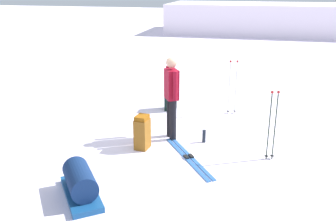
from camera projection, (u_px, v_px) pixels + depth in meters
ground_plane at (168, 143)px, 7.53m from camera, size 80.00×80.00×0.00m
distant_snow_ridge at (287, 19)px, 23.17m from camera, size 14.59×5.09×1.80m
skier_standing at (172, 94)px, 7.49m from camera, size 0.36×0.50×1.70m
ski_pair_near at (189, 157)px, 6.90m from camera, size 1.20×1.63×0.05m
backpack_large_dark at (142, 132)px, 7.21m from camera, size 0.27×0.33×0.68m
backpack_bright at (171, 96)px, 9.42m from camera, size 0.26×0.34×0.72m
ski_poles_planted_near at (272, 122)px, 6.63m from camera, size 0.17×0.10×1.30m
ski_poles_planted_far at (233, 85)px, 9.00m from camera, size 0.23×0.12×1.33m
gear_sled at (80, 183)px, 5.60m from camera, size 1.04×1.18×0.49m
thermos_bottle at (204, 136)px, 7.55m from camera, size 0.07×0.07×0.26m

